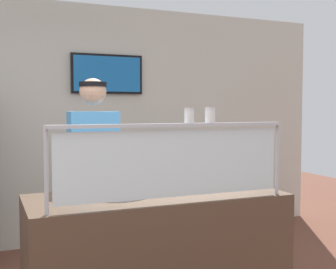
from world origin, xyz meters
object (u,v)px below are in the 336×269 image
at_px(pizza_server, 122,191).
at_px(pizza_box_stack, 218,159).
at_px(pizza_tray, 118,194).
at_px(parmesan_shaker, 189,117).
at_px(worker_figure, 94,174).
at_px(pepper_flake_shaker, 210,116).

bearing_deg(pizza_server, pizza_box_stack, 39.85).
relative_size(pizza_tray, pizza_box_stack, 0.90).
distance_m(pizza_tray, pizza_server, 0.03).
distance_m(pizza_tray, parmesan_shaker, 0.70).
distance_m(parmesan_shaker, worker_figure, 1.15).
bearing_deg(parmesan_shaker, worker_figure, 109.91).
height_order(parmesan_shaker, worker_figure, worker_figure).
relative_size(parmesan_shaker, pepper_flake_shaker, 0.96).
xyz_separation_m(worker_figure, pizza_box_stack, (1.72, 1.08, -0.08)).
bearing_deg(pizza_box_stack, pizza_server, -134.17).
xyz_separation_m(pizza_server, pizza_box_stack, (1.70, 1.75, -0.06)).
height_order(pepper_flake_shaker, worker_figure, worker_figure).
bearing_deg(pizza_server, worker_figure, 86.08).
distance_m(pizza_tray, pizza_box_stack, 2.44).
distance_m(pizza_tray, worker_figure, 0.65).
relative_size(pizza_tray, pepper_flake_shaker, 4.19).
xyz_separation_m(pizza_server, pepper_flake_shaker, (0.48, -0.32, 0.49)).
distance_m(pizza_server, worker_figure, 0.67).
xyz_separation_m(parmesan_shaker, pepper_flake_shaker, (0.14, 0.00, 0.00)).
bearing_deg(worker_figure, pizza_server, -87.94).
relative_size(pizza_tray, parmesan_shaker, 4.36).
bearing_deg(pizza_box_stack, parmesan_shaker, -123.43).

